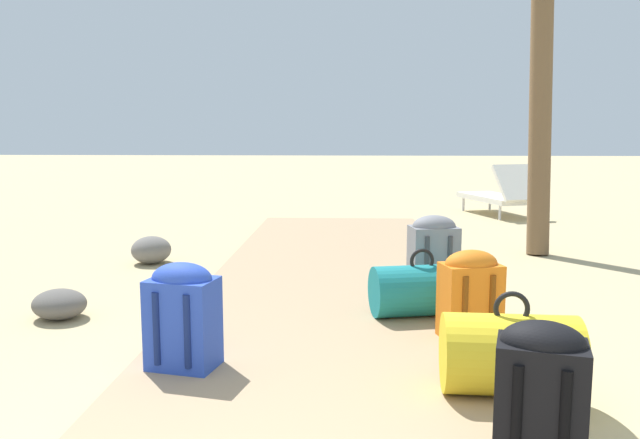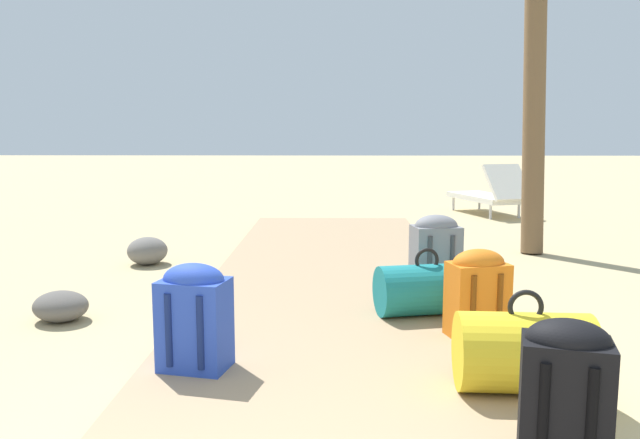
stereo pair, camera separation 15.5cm
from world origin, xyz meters
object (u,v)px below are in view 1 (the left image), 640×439
backpack_orange (470,292)px  lounge_chair (500,195)px  backpack_grey (433,254)px  backpack_black (540,398)px  duffel_bag_teal (421,290)px  duffel_bag_yellow (510,354)px  backpack_blue (183,313)px

backpack_orange → lounge_chair: 6.28m
backpack_grey → lounge_chair: bearing=71.8°
backpack_black → duffel_bag_teal: 1.99m
backpack_black → backpack_orange: 1.53m
duffel_bag_teal → lounge_chair: bearing=72.0°
lounge_chair → backpack_orange: bearing=-104.7°
backpack_orange → duffel_bag_yellow: bearing=-87.7°
duffel_bag_yellow → lounge_chair: bearing=77.1°
lounge_chair → backpack_grey: bearing=-108.2°
backpack_orange → duffel_bag_yellow: (0.03, -0.79, -0.09)m
backpack_grey → backpack_blue: size_ratio=1.10×
duffel_bag_teal → backpack_black: bearing=-84.9°
backpack_black → duffel_bag_yellow: backpack_black is taller
backpack_black → duffel_bag_teal: backpack_black is taller
backpack_grey → duffel_bag_teal: bearing=-105.7°
backpack_orange → lounge_chair: (1.60, 6.07, -0.03)m
duffel_bag_yellow → duffel_bag_teal: size_ratio=0.90×
duffel_bag_yellow → backpack_blue: size_ratio=1.15×
backpack_black → backpack_orange: size_ratio=1.09×
backpack_blue → duffel_bag_teal: bearing=36.6°
duffel_bag_yellow → duffel_bag_teal: (-0.26, 1.24, -0.02)m
duffel_bag_teal → lounge_chair: lounge_chair is taller
duffel_bag_yellow → backpack_orange: bearing=92.3°
backpack_grey → lounge_chair: 5.40m
backpack_grey → duffel_bag_yellow: (0.12, -1.74, -0.13)m
backpack_grey → duffel_bag_teal: 0.54m
backpack_black → lounge_chair: size_ratio=0.35×
backpack_grey → backpack_black: size_ratio=1.06×
backpack_orange → duffel_bag_teal: bearing=117.3°
duffel_bag_teal → backpack_orange: bearing=-62.7°
duffel_bag_yellow → backpack_blue: (-1.58, 0.26, 0.10)m
backpack_orange → duffel_bag_teal: backpack_orange is taller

